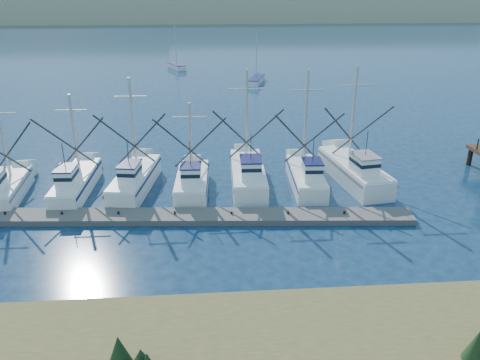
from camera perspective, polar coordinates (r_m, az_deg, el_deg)
name	(u,v)px	position (r m, az deg, el deg)	size (l,w,h in m)	color
ground	(302,262)	(28.83, 7.62, -9.82)	(500.00, 500.00, 0.00)	#0D203B
floating_dock	(189,217)	(33.44, -6.20, -4.45)	(31.63, 2.11, 0.42)	#5A5651
dune_ridge	(214,8)	(233.99, -3.23, 20.18)	(360.00, 60.00, 10.00)	tan
trawler_fleet	(209,178)	(37.78, -3.86, 0.20)	(31.40, 9.41, 9.39)	white
sailboat_near	(256,80)	(80.52, 2.00, 12.06)	(3.68, 6.99, 8.10)	white
sailboat_far	(177,66)	(95.53, -7.73, 13.58)	(3.90, 6.15, 8.10)	white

